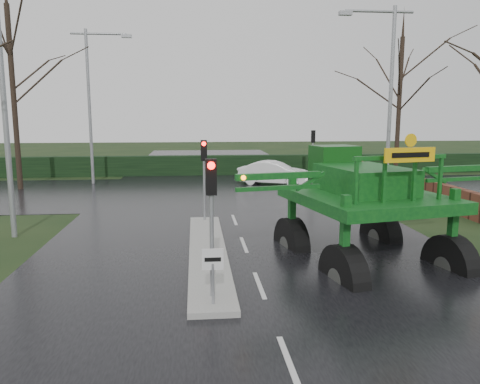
{
  "coord_description": "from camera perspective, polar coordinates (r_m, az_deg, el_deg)",
  "views": [
    {
      "loc": [
        -1.67,
        -11.88,
        4.52
      ],
      "look_at": [
        -0.19,
        3.45,
        2.0
      ],
      "focal_mm": 35.0,
      "sensor_mm": 36.0,
      "label": 1
    }
  ],
  "objects": [
    {
      "name": "ground",
      "position": [
        12.82,
        2.37,
        -11.36
      ],
      "size": [
        140.0,
        140.0,
        0.0
      ],
      "primitive_type": "plane",
      "color": "black",
      "rests_on": "ground"
    },
    {
      "name": "traffic_signal_near",
      "position": [
        11.05,
        -3.51,
        -0.78
      ],
      "size": [
        0.26,
        0.33,
        3.52
      ],
      "color": "gray",
      "rests_on": "ground"
    },
    {
      "name": "traffic_signal_mid",
      "position": [
        19.47,
        -4.41,
        3.58
      ],
      "size": [
        0.26,
        0.33,
        3.52
      ],
      "color": "gray",
      "rests_on": "ground"
    },
    {
      "name": "white_sedan",
      "position": [
        30.97,
        4.17,
        0.87
      ],
      "size": [
        4.96,
        3.34,
        1.55
      ],
      "primitive_type": "imported",
      "rotation": [
        0.0,
        0.0,
        1.17
      ],
      "color": "white",
      "rests_on": "ground"
    },
    {
      "name": "tree_right_far",
      "position": [
        36.06,
        18.92,
        11.95
      ],
      "size": [
        7.0,
        7.0,
        12.05
      ],
      "color": "black",
      "rests_on": "ground"
    },
    {
      "name": "street_light_right",
      "position": [
        25.88,
        17.3,
        12.14
      ],
      "size": [
        3.85,
        0.3,
        10.0
      ],
      "color": "gray",
      "rests_on": "ground"
    },
    {
      "name": "street_light_left_far",
      "position": [
        32.57,
        -17.43,
        11.46
      ],
      "size": [
        3.85,
        0.3,
        10.0
      ],
      "color": "gray",
      "rests_on": "ground"
    },
    {
      "name": "road_cross",
      "position": [
        28.29,
        -2.06,
        0.11
      ],
      "size": [
        80.0,
        12.0,
        0.02
      ],
      "primitive_type": "cube",
      "color": "black",
      "rests_on": "ground"
    },
    {
      "name": "street_light_left_near",
      "position": [
        19.09,
        -26.18,
        12.78
      ],
      "size": [
        3.85,
        0.3,
        10.0
      ],
      "color": "gray",
      "rests_on": "ground"
    },
    {
      "name": "tree_left_far",
      "position": [
        31.89,
        -26.08,
        13.1
      ],
      "size": [
        7.7,
        7.7,
        13.26
      ],
      "color": "black",
      "rests_on": "ground"
    },
    {
      "name": "keep_left_sign",
      "position": [
        10.95,
        -3.34,
        -9.16
      ],
      "size": [
        0.5,
        0.07,
        1.35
      ],
      "color": "gray",
      "rests_on": "ground"
    },
    {
      "name": "road_main",
      "position": [
        22.4,
        -1.13,
        -2.34
      ],
      "size": [
        14.0,
        80.0,
        0.02
      ],
      "primitive_type": "cube",
      "color": "black",
      "rests_on": "ground"
    },
    {
      "name": "hedge_row",
      "position": [
        36.11,
        -2.84,
        3.29
      ],
      "size": [
        44.0,
        0.9,
        1.5
      ],
      "primitive_type": "cube",
      "color": "black",
      "rests_on": "ground"
    },
    {
      "name": "brick_wall",
      "position": [
        30.67,
        17.92,
        1.5
      ],
      "size": [
        0.4,
        20.0,
        1.2
      ],
      "primitive_type": "cube",
      "color": "#592D1E",
      "rests_on": "ground"
    },
    {
      "name": "crop_sprayer",
      "position": [
        13.15,
        12.32,
        -0.27
      ],
      "size": [
        8.87,
        6.35,
        5.04
      ],
      "rotation": [
        0.0,
        0.0,
        0.21
      ],
      "color": "black",
      "rests_on": "ground"
    },
    {
      "name": "traffic_signal_far",
      "position": [
        32.97,
        8.88,
        5.83
      ],
      "size": [
        0.26,
        0.33,
        3.52
      ],
      "rotation": [
        0.0,
        0.0,
        3.14
      ],
      "color": "gray",
      "rests_on": "ground"
    },
    {
      "name": "median_island",
      "position": [
        15.53,
        -3.95,
        -7.32
      ],
      "size": [
        1.2,
        10.0,
        0.16
      ],
      "primitive_type": "cube",
      "color": "gray",
      "rests_on": "ground"
    }
  ]
}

